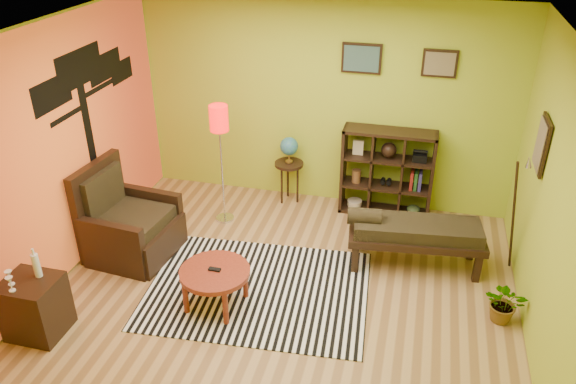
% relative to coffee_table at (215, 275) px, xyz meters
% --- Properties ---
extents(ground, '(5.00, 5.00, 0.00)m').
position_rel_coffee_table_xyz_m(ground, '(0.63, 0.37, -0.39)').
color(ground, tan).
rests_on(ground, ground).
extents(room_shell, '(5.04, 4.54, 2.82)m').
position_rel_coffee_table_xyz_m(room_shell, '(0.54, 0.38, 1.41)').
color(room_shell, '#A6BF2C').
rests_on(room_shell, ground).
extents(zebra_rug, '(2.54, 1.96, 0.01)m').
position_rel_coffee_table_xyz_m(zebra_rug, '(0.35, 0.35, -0.38)').
color(zebra_rug, white).
rests_on(zebra_rug, ground).
extents(coffee_table, '(0.73, 0.73, 0.47)m').
position_rel_coffee_table_xyz_m(coffee_table, '(0.00, 0.00, 0.00)').
color(coffee_table, maroon).
rests_on(coffee_table, ground).
extents(armchair, '(1.02, 1.03, 1.14)m').
position_rel_coffee_table_xyz_m(armchair, '(-1.37, 0.68, -0.04)').
color(armchair, black).
rests_on(armchair, ground).
extents(side_cabinet, '(0.52, 0.48, 0.93)m').
position_rel_coffee_table_xyz_m(side_cabinet, '(-1.57, -0.81, -0.07)').
color(side_cabinet, black).
rests_on(side_cabinet, ground).
extents(floor_lamp, '(0.24, 0.24, 1.60)m').
position_rel_coffee_table_xyz_m(floor_lamp, '(-0.52, 1.69, 0.91)').
color(floor_lamp, silver).
rests_on(floor_lamp, ground).
extents(globe_table, '(0.40, 0.40, 0.96)m').
position_rel_coffee_table_xyz_m(globe_table, '(0.19, 2.40, 0.34)').
color(globe_table, black).
rests_on(globe_table, ground).
extents(cube_shelf, '(1.20, 0.35, 1.20)m').
position_rel_coffee_table_xyz_m(cube_shelf, '(1.54, 2.40, 0.21)').
color(cube_shelf, black).
rests_on(cube_shelf, ground).
extents(bench, '(1.60, 0.72, 0.71)m').
position_rel_coffee_table_xyz_m(bench, '(1.94, 1.24, 0.07)').
color(bench, black).
rests_on(bench, ground).
extents(potted_plant, '(0.47, 0.51, 0.35)m').
position_rel_coffee_table_xyz_m(potted_plant, '(2.93, 0.48, -0.21)').
color(potted_plant, '#26661E').
rests_on(potted_plant, ground).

